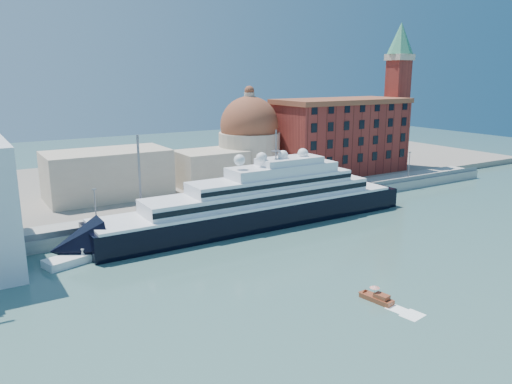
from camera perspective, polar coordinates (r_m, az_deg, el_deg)
ground at (r=91.64m, az=6.26°, el=-7.66°), size 400.00×400.00×0.00m
quay at (r=118.46m, az=-3.87°, el=-2.08°), size 180.00×10.00×2.50m
land at (r=154.97m, az=-11.00°, el=1.30°), size 260.00×72.00×2.00m
quay_fence at (r=114.15m, az=-2.82°, el=-1.70°), size 180.00×0.10×1.20m
superyacht at (r=108.39m, az=-1.18°, el=-1.90°), size 81.58×11.31×24.38m
service_barge at (r=95.53m, az=-19.42°, el=-6.98°), size 12.84×7.33×2.74m
water_taxi at (r=77.23m, az=13.70°, el=-11.66°), size 2.56×5.35×2.44m
warehouse at (r=159.99m, az=9.68°, el=6.38°), size 43.00×19.00×23.25m
campanile at (r=175.72m, az=15.90°, el=11.57°), size 8.40×8.40×47.00m
church at (r=139.98m, az=-6.19°, el=4.31°), size 66.00×18.00×25.50m
lamp_posts at (r=109.69m, az=-9.37°, el=1.13°), size 120.80×2.40×18.00m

